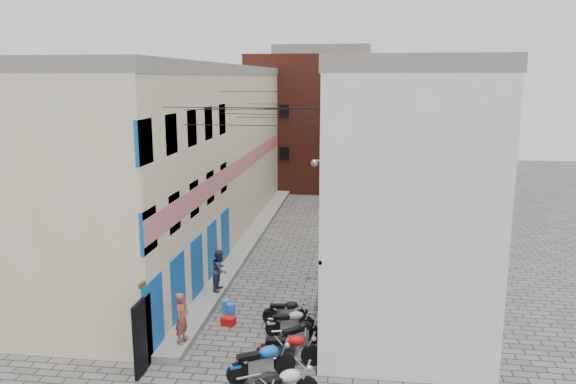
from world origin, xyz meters
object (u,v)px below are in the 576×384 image
at_px(water_jug_far, 226,307).
at_px(red_crate, 228,321).
at_px(motorcycle_f, 291,321).
at_px(water_jug_near, 231,311).
at_px(motorcycle_c, 261,360).
at_px(person_a, 182,318).
at_px(motorcycle_d, 288,347).
at_px(person_b, 220,270).
at_px(motorcycle_g, 286,310).
at_px(motorcycle_e, 300,333).

height_order(water_jug_far, red_crate, water_jug_far).
bearing_deg(red_crate, motorcycle_f, -11.55).
distance_m(water_jug_near, water_jug_far, 0.40).
bearing_deg(water_jug_far, motorcycle_c, -64.00).
distance_m(person_a, water_jug_far, 3.07).
xyz_separation_m(person_a, red_crate, (0.98, 1.95, -0.93)).
xyz_separation_m(motorcycle_c, person_a, (-2.76, 1.40, 0.47)).
distance_m(motorcycle_d, motorcycle_f, 1.97).
bearing_deg(motorcycle_d, person_b, -149.76).
relative_size(motorcycle_c, motorcycle_g, 1.22).
bearing_deg(person_b, motorcycle_e, -133.65).
relative_size(motorcycle_c, red_crate, 4.63).
distance_m(motorcycle_f, person_a, 3.59).
xyz_separation_m(motorcycle_d, person_a, (-3.40, 0.47, 0.50)).
bearing_deg(red_crate, person_a, -116.71).
relative_size(motorcycle_e, water_jug_far, 3.39).
bearing_deg(motorcycle_f, person_a, -81.35).
distance_m(motorcycle_d, person_a, 3.47).
distance_m(motorcycle_e, person_b, 5.31).
xyz_separation_m(water_jug_near, red_crate, (0.06, -0.63, -0.11)).
bearing_deg(water_jug_near, motorcycle_g, -6.09).
xyz_separation_m(water_jug_near, water_jug_far, (-0.25, 0.31, 0.01)).
relative_size(motorcycle_d, motorcycle_e, 1.12).
distance_m(motorcycle_e, motorcycle_f, 0.97).
distance_m(person_a, person_b, 4.50).
xyz_separation_m(motorcycle_g, red_crate, (-1.97, -0.41, -0.35)).
height_order(motorcycle_d, water_jug_far, motorcycle_d).
distance_m(motorcycle_d, person_b, 6.02).
height_order(person_b, water_jug_near, person_b).
xyz_separation_m(motorcycle_d, person_b, (-3.36, 4.97, 0.49)).
height_order(motorcycle_g, person_b, person_b).
bearing_deg(motorcycle_c, water_jug_near, 174.70).
relative_size(motorcycle_g, person_b, 1.04).
xyz_separation_m(person_a, person_b, (0.05, 4.50, -0.01)).
relative_size(motorcycle_f, red_crate, 3.85).
bearing_deg(motorcycle_d, motorcycle_e, 164.81).
xyz_separation_m(motorcycle_f, red_crate, (-2.23, 0.46, -0.36)).
relative_size(person_a, person_b, 1.01).
bearing_deg(person_a, motorcycle_d, -90.25).
xyz_separation_m(motorcycle_f, person_a, (-3.21, -1.49, 0.57)).
bearing_deg(motorcycle_d, motorcycle_c, -38.58).
xyz_separation_m(motorcycle_d, motorcycle_g, (-0.45, 2.83, -0.08)).
relative_size(motorcycle_c, motorcycle_f, 1.20).
xyz_separation_m(motorcycle_e, water_jug_far, (-2.95, 2.27, -0.25)).
relative_size(person_a, water_jug_far, 3.14).
bearing_deg(motorcycle_g, water_jug_near, -102.78).
bearing_deg(motorcycle_c, motorcycle_g, 146.91).
relative_size(motorcycle_e, water_jug_near, 3.51).
distance_m(motorcycle_g, person_b, 3.65).
bearing_deg(motorcycle_e, water_jug_near, -167.75).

